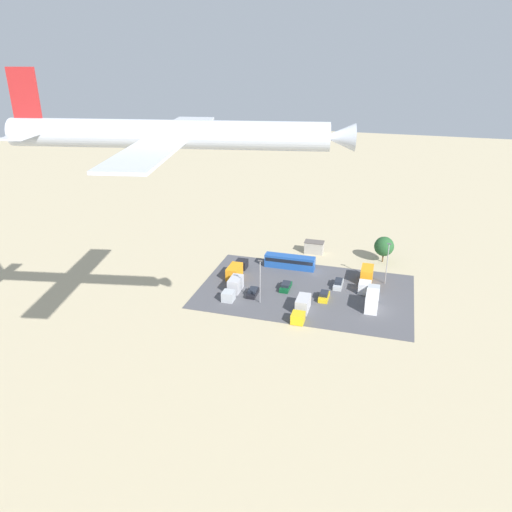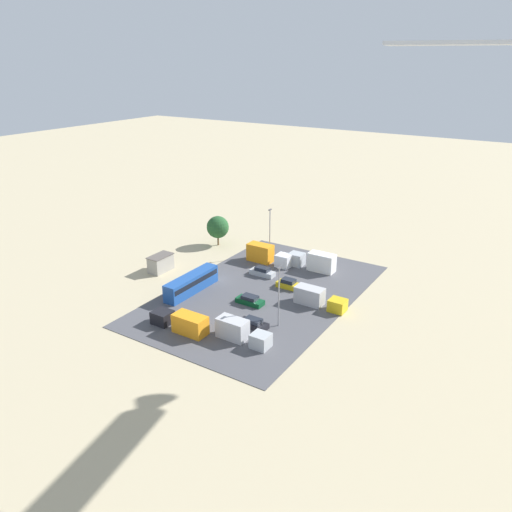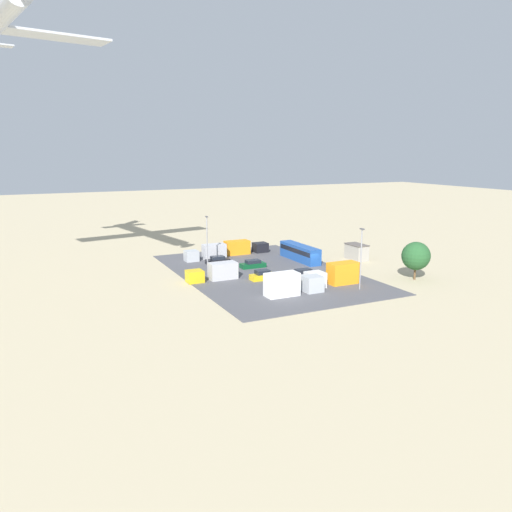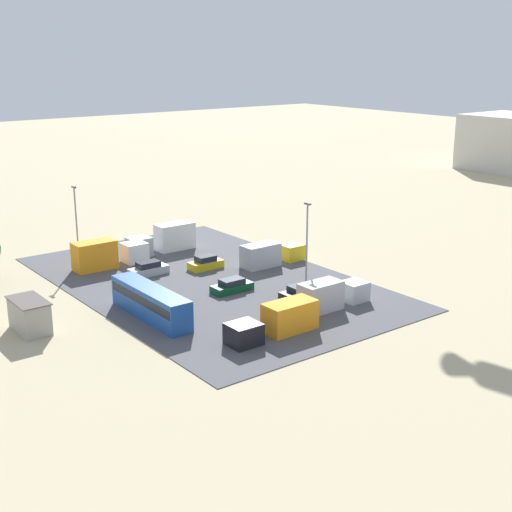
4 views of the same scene
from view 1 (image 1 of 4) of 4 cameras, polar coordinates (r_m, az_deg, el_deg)
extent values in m
plane|color=tan|center=(117.46, 6.57, -1.87)|extent=(400.00, 400.00, 0.00)
cube|color=#4C4C51|center=(108.61, 5.66, -4.01)|extent=(45.23, 28.64, 0.08)
cube|color=#9E998E|center=(127.58, 6.65, 0.97)|extent=(4.68, 2.58, 3.03)
cube|color=#59514C|center=(126.99, 6.69, 1.63)|extent=(4.92, 2.82, 0.12)
cube|color=#1E4C9E|center=(118.46, 3.88, -0.67)|extent=(11.90, 2.43, 3.10)
cube|color=black|center=(118.23, 3.89, -0.42)|extent=(11.43, 2.47, 0.87)
cube|color=#0C4723|center=(108.96, 3.42, -3.57)|extent=(1.96, 4.67, 0.83)
cube|color=#1E232D|center=(108.64, 3.42, -3.23)|extent=(1.65, 2.62, 0.61)
cube|color=gold|center=(105.55, 7.78, -4.66)|extent=(1.92, 4.17, 0.95)
cube|color=#1E232D|center=(105.17, 7.80, -4.27)|extent=(1.61, 2.34, 0.70)
cube|color=#ADB2B7|center=(111.26, 9.39, -3.23)|extent=(1.82, 4.74, 0.93)
cube|color=#1E232D|center=(110.91, 9.41, -2.86)|extent=(1.53, 2.65, 0.68)
cube|color=black|center=(106.35, -0.36, -4.24)|extent=(1.91, 4.55, 0.82)
cube|color=#1E232D|center=(106.03, -0.37, -3.90)|extent=(1.61, 2.55, 0.60)
cube|color=gold|center=(96.45, 4.81, -7.05)|extent=(2.45, 2.63, 1.97)
cube|color=#B2B2B7|center=(100.50, 5.39, -5.46)|extent=(2.45, 4.68, 2.82)
cube|color=#ADB2B7|center=(103.90, -3.18, -4.59)|extent=(2.40, 2.53, 2.09)
cube|color=#B2B2B7|center=(107.72, -2.36, -3.24)|extent=(2.40, 4.50, 2.98)
cube|color=#ADB2B7|center=(107.85, 13.28, -4.02)|extent=(2.47, 2.83, 2.44)
cube|color=white|center=(102.85, 13.11, -5.09)|extent=(2.47, 5.03, 3.48)
cube|color=black|center=(118.33, -1.66, -0.94)|extent=(2.59, 2.87, 2.00)
cube|color=orange|center=(113.47, -2.49, -1.83)|extent=(2.59, 5.10, 2.86)
cube|color=silver|center=(109.44, 12.31, -3.51)|extent=(2.57, 2.82, 2.44)
cube|color=orange|center=(114.03, 12.55, -2.10)|extent=(2.57, 5.02, 3.48)
cylinder|color=brown|center=(125.71, 14.29, -0.16)|extent=(0.36, 0.36, 2.29)
sphere|color=#235128|center=(124.61, 14.43, 1.08)|extent=(4.75, 4.75, 4.75)
cylinder|color=gray|center=(101.32, 0.46, -3.03)|extent=(0.20, 0.20, 9.29)
cube|color=#4C4C51|center=(99.27, 0.47, -0.54)|extent=(0.90, 0.28, 0.20)
cylinder|color=gray|center=(113.02, 14.74, -0.93)|extent=(0.20, 0.20, 9.33)
cube|color=#4C4C51|center=(111.18, 14.99, 1.35)|extent=(0.90, 0.28, 0.20)
cylinder|color=silver|center=(62.44, -10.14, 13.53)|extent=(38.77, 10.55, 3.41)
cone|color=silver|center=(60.43, 9.45, 13.26)|extent=(4.28, 3.87, 3.24)
cube|color=silver|center=(62.53, -10.10, 13.07)|extent=(11.82, 35.33, 0.36)
cube|color=silver|center=(68.49, -23.78, 12.96)|extent=(4.97, 12.71, 0.24)
cube|color=#B22323|center=(68.37, -24.97, 16.39)|extent=(3.48, 0.92, 6.21)
camera|label=2|loc=(99.16, -40.63, 10.94)|focal=35.00mm
camera|label=3|loc=(87.85, 58.28, -7.42)|focal=35.00mm
camera|label=4|loc=(161.72, -14.66, 14.10)|focal=50.00mm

